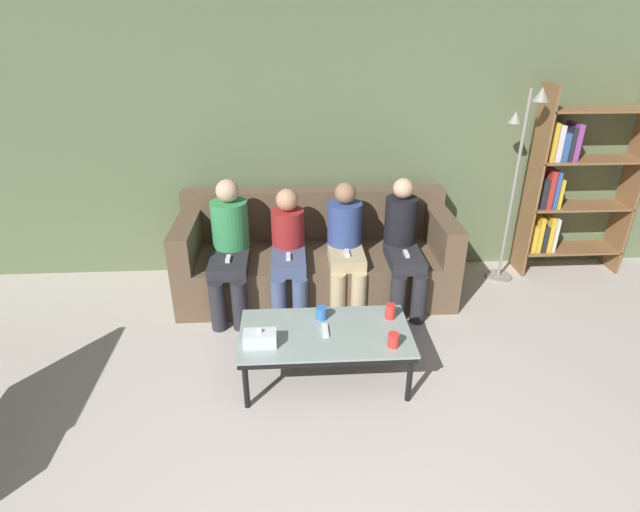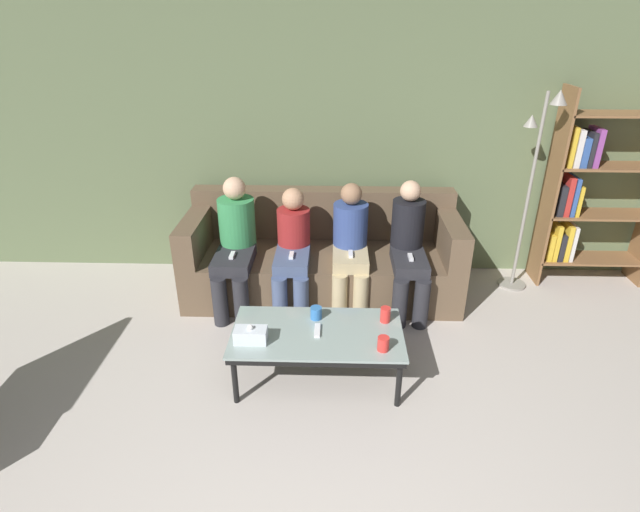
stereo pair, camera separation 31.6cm
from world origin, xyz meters
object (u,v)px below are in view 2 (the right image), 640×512
Objects in this scene: cup_far_center at (385,315)px; seated_person_right_end at (409,246)px; seated_person_left_end at (235,241)px; seated_person_mid_left at (293,248)px; cup_near_right at (316,313)px; game_remote at (318,330)px; standing_lamp at (534,173)px; seated_person_mid_right at (350,244)px; coffee_table at (318,336)px; couch at (322,259)px; tissue_box at (251,335)px; cup_near_left at (383,344)px; bookshelf at (587,193)px.

seated_person_right_end is at bearing 73.19° from cup_far_center.
seated_person_left_end is 1.09× the size of seated_person_mid_left.
cup_near_right is 0.61× the size of game_remote.
seated_person_mid_right is at bearing -166.97° from standing_lamp.
coffee_table is 1.14× the size of seated_person_mid_left.
cup_far_center is at bearing -67.14° from couch.
seated_person_mid_right is at bearing 176.76° from seated_person_right_end.
standing_lamp reaches higher than couch.
tissue_box is 0.12× the size of standing_lamp.
standing_lamp is (1.87, 0.15, 0.80)m from couch.
seated_person_left_end is at bearing 125.70° from coffee_table.
cup_near_left is 0.88× the size of cup_far_center.
seated_person_left_end is 1.02× the size of seated_person_right_end.
couch is at bearing 90.18° from coffee_table.
cup_near_left is 0.58m from cup_near_right.
seated_person_mid_left is 0.93× the size of seated_person_right_end.
bookshelf is 0.64m from standing_lamp.
seated_person_left_end is 1.51m from seated_person_right_end.
bookshelf is 1.64× the size of seated_person_right_end.
cup_near_right is (-0.01, -1.12, 0.11)m from couch.
bookshelf is at bearing 30.65° from tissue_box.
cup_near_left is at bearing -4.38° from tissue_box.
seated_person_mid_right is 0.98× the size of seated_person_right_end.
standing_lamp is at bearing 37.72° from coffee_table.
seated_person_left_end is at bearing 177.78° from seated_person_mid_left.
couch is at bearing 72.65° from tissue_box.
cup_near_right reaches higher than game_remote.
bookshelf is (1.96, 1.44, 0.45)m from cup_far_center.
seated_person_right_end is at bearing -160.15° from standing_lamp.
coffee_table is at bearing -142.28° from standing_lamp.
tissue_box reaches higher than game_remote.
seated_person_mid_left is at bearing -176.08° from seated_person_mid_right.
seated_person_left_end reaches higher than game_remote.
seated_person_mid_left reaches higher than couch.
cup_far_center is 0.96m from seated_person_mid_right.
bookshelf is at bearing 6.82° from couch.
cup_near_left is at bearing -60.65° from seated_person_mid_left.
standing_lamp is at bearing 48.89° from cup_near_left.
game_remote is (-0.00, -0.00, 0.05)m from coffee_table.
standing_lamp reaches higher than seated_person_mid_left.
cup_far_center is at bearing 82.84° from cup_near_left.
couch is 0.84m from seated_person_right_end.
seated_person_mid_left is (-0.73, 0.89, 0.10)m from cup_far_center.
standing_lamp reaches higher than game_remote.
coffee_table is 7.97× the size of game_remote.
tissue_box is (-0.43, -0.30, 0.01)m from cup_near_right.
couch reaches higher than coffee_table.
seated_person_mid_left is 0.96× the size of seated_person_mid_right.
game_remote reaches higher than coffee_table.
seated_person_left_end is at bearing 133.70° from cup_near_left.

